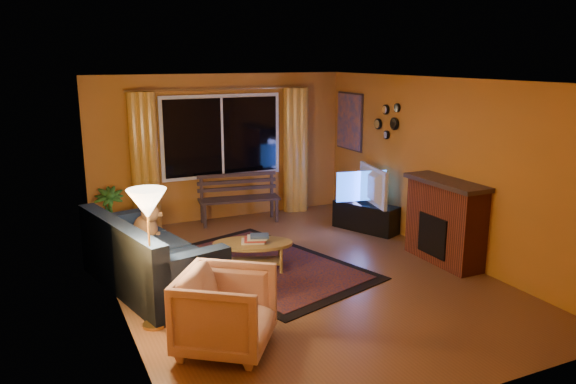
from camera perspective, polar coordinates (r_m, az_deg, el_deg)
name	(u,v)px	position (r m, az deg, el deg)	size (l,w,h in m)	color
floor	(298,276)	(7.40, 1.00, -8.50)	(4.50, 6.00, 0.02)	brown
ceiling	(299,79)	(6.86, 1.09, 11.40)	(4.50, 6.00, 0.02)	white
wall_back	(221,147)	(9.77, -6.80, 4.52)	(4.50, 0.02, 2.50)	#C0762A
wall_left	(112,201)	(6.38, -17.49, -0.85)	(0.02, 6.00, 2.50)	#C0762A
wall_right	(441,167)	(8.25, 15.28, 2.47)	(0.02, 6.00, 2.50)	#C0762A
window	(222,136)	(9.68, -6.71, 5.63)	(2.00, 0.02, 1.30)	black
curtain_rod	(222,89)	(9.56, -6.75, 10.36)	(0.03, 0.03, 3.20)	#BF8C3F
curtain_left	(144,162)	(9.33, -14.41, 2.95)	(0.36, 0.36, 2.24)	gold
curtain_right	(295,151)	(10.17, 0.71, 4.23)	(0.36, 0.36, 2.24)	gold
bench	(239,211)	(9.64, -4.96, -1.91)	(1.37, 0.40, 0.41)	#322524
potted_plant	(110,214)	(9.10, -17.67, -2.14)	(0.46, 0.46, 0.81)	#235B1E
sofa	(150,252)	(7.09, -13.80, -5.98)	(0.94, 2.20, 0.89)	#15213A
dog	(145,223)	(7.49, -14.30, -3.03)	(0.33, 0.45, 0.49)	#9C6C46
armchair	(226,307)	(5.51, -6.34, -11.57)	(0.84, 0.79, 0.87)	beige
floor_lamp	(151,260)	(5.96, -13.79, -6.70)	(0.25, 0.25, 1.49)	#BF8C3F
rug	(264,265)	(7.69, -2.45, -7.47)	(1.84, 2.90, 0.02)	#66250B
coffee_table	(253,256)	(7.52, -3.58, -6.51)	(1.06, 1.06, 0.39)	olive
tv_console	(366,217)	(9.25, 7.90, -2.53)	(0.36, 1.08, 0.45)	black
television	(367,185)	(9.12, 8.00, 0.66)	(1.05, 0.14, 0.61)	black
fireplace	(445,223)	(7.99, 15.66, -3.09)	(0.40, 1.20, 1.10)	maroon
mirror_cluster	(387,119)	(9.16, 9.98, 7.28)	(0.06, 0.60, 0.56)	black
painting	(349,121)	(10.14, 6.25, 7.14)	(0.04, 0.76, 0.96)	#CD6A32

